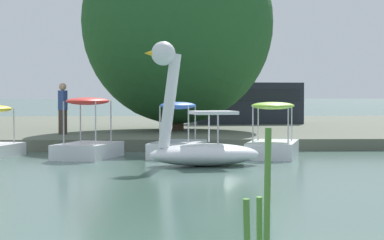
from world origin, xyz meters
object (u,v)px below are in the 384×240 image
pedal_boat_lime (273,140)px  tree_willow_overhanging (178,22)px  pedal_boat_red (88,140)px  parked_van (246,102)px  pedal_boat_blue (178,142)px  swan_boat (198,140)px  person_on_path (63,107)px

pedal_boat_lime → tree_willow_overhanging: (-2.28, 8.16, 3.90)m
pedal_boat_red → parked_van: size_ratio=0.49×
pedal_boat_blue → tree_willow_overhanging: (0.25, 7.79, 3.96)m
pedal_boat_lime → pedal_boat_blue: bearing=171.6°
swan_boat → person_on_path: size_ratio=1.71×
pedal_boat_lime → pedal_boat_red: pedal_boat_red is taller
swan_boat → parked_van: (3.13, 16.77, 0.74)m
swan_boat → pedal_boat_lime: (2.14, 2.41, -0.16)m
pedal_boat_red → parked_van: 15.59m
pedal_boat_red → tree_willow_overhanging: size_ratio=0.25×
pedal_boat_red → tree_willow_overhanging: tree_willow_overhanging is taller
pedal_boat_lime → parked_van: (1.00, 14.36, 0.90)m
pedal_boat_blue → parked_van: size_ratio=0.51×
pedal_boat_lime → pedal_boat_blue: size_ratio=1.01×
tree_willow_overhanging → person_on_path: tree_willow_overhanging is taller
pedal_boat_blue → pedal_boat_red: 2.43m
pedal_boat_lime → person_on_path: bearing=139.0°
pedal_boat_lime → parked_van: parked_van is taller
tree_willow_overhanging → parked_van: bearing=62.2°
pedal_boat_blue → person_on_path: bearing=126.2°
swan_boat → pedal_boat_lime: bearing=48.5°
pedal_boat_blue → person_on_path: person_on_path is taller
pedal_boat_blue → tree_willow_overhanging: bearing=88.2°
pedal_boat_blue → swan_boat: bearing=-81.9°
swan_boat → tree_willow_overhanging: bearing=90.8°
pedal_boat_red → pedal_boat_blue: bearing=9.8°
person_on_path → parked_van: size_ratio=0.34×
person_on_path → parked_van: bearing=51.2°
pedal_boat_lime → tree_willow_overhanging: tree_willow_overhanging is taller
person_on_path → parked_van: (7.20, 8.97, 0.09)m
pedal_boat_blue → person_on_path: size_ratio=1.51×
pedal_boat_blue → person_on_path: (-3.68, 5.02, 0.87)m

